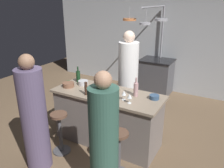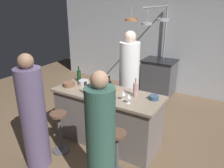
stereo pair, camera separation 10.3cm
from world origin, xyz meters
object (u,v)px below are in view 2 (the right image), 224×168
wine_glass_near_left_guest (123,94)px  guest_right (101,143)px  stove_range (159,77)px  bar_stool_right (117,152)px  bar_stool_left (60,130)px  mixing_bowl_blue (154,98)px  guest_left (33,117)px  wine_bottle_dark (109,89)px  mixing_bowl_steel (84,82)px  cutting_board (108,90)px  wine_bottle_rose (135,89)px  mixing_bowl_wooden (69,84)px  chef (129,81)px  potted_plant (71,89)px  wine_glass_near_right_guest (129,97)px  wine_bottle_red (79,76)px  pepper_mill (86,88)px

wine_glass_near_left_guest → guest_right: bearing=-78.1°
stove_range → bar_stool_right: size_ratio=1.31×
bar_stool_left → mixing_bowl_blue: mixing_bowl_blue is taller
guest_left → guest_right: bearing=1.1°
guest_left → wine_glass_near_left_guest: (0.92, 0.90, 0.23)m
guest_left → wine_bottle_dark: bearing=53.4°
bar_stool_right → mixing_bowl_steel: 1.42m
cutting_board → wine_bottle_rose: bearing=4.0°
mixing_bowl_wooden → mixing_bowl_steel: size_ratio=1.13×
chef → cutting_board: (0.01, -0.77, 0.08)m
guest_left → potted_plant: guest_left is taller
stove_range → chef: bearing=-91.2°
wine_bottle_rose → wine_bottle_dark: bearing=-147.8°
potted_plant → mixing_bowl_wooden: bearing=-49.1°
potted_plant → wine_glass_near_right_guest: (2.09, -1.13, 0.71)m
guest_right → potted_plant: size_ratio=3.11×
bar_stool_left → mixing_bowl_steel: size_ratio=3.91×
wine_bottle_dark → mixing_bowl_wooden: (-0.82, 0.01, -0.09)m
wine_glass_near_left_guest → mixing_bowl_steel: size_ratio=0.84×
bar_stool_right → mixing_bowl_wooden: bearing=157.3°
wine_glass_near_right_guest → bar_stool_left: bearing=-155.5°
bar_stool_left → wine_bottle_red: bearing=105.1°
bar_stool_right → potted_plant: bearing=143.9°
bar_stool_right → wine_bottle_rose: size_ratio=2.27×
stove_range → pepper_mill: (-0.25, -2.68, 0.56)m
guest_right → wine_bottle_dark: bearing=116.0°
wine_bottle_red → mixing_bowl_blue: bearing=-1.7°
pepper_mill → wine_bottle_rose: bearing=26.0°
bar_stool_right → potted_plant: size_ratio=1.31×
stove_range → mixing_bowl_steel: size_ratio=5.12×
mixing_bowl_wooden → guest_right: bearing=-35.7°
wine_bottle_red → wine_bottle_rose: bearing=-3.8°
bar_stool_right → bar_stool_left: bearing=180.0°
stove_range → wine_glass_near_right_guest: (0.47, -2.63, 0.56)m
bar_stool_right → wine_bottle_red: size_ratio=2.37×
wine_bottle_red → mixing_bowl_wooden: wine_bottle_red is taller
bar_stool_right → wine_bottle_rose: wine_bottle_rose is taller
pepper_mill → wine_glass_near_right_guest: (0.72, 0.06, 0.00)m
mixing_bowl_steel → cutting_board: bearing=-3.7°
mixing_bowl_blue → pepper_mill: bearing=-159.1°
bar_stool_left → cutting_board: 0.99m
bar_stool_right → pepper_mill: pepper_mill is taller
chef → mixing_bowl_blue: bearing=-42.3°
potted_plant → wine_bottle_rose: wine_bottle_rose is taller
wine_bottle_dark → wine_bottle_red: wine_bottle_dark is taller
bar_stool_left → mixing_bowl_blue: (1.23, 0.76, 0.56)m
bar_stool_left → wine_bottle_dark: 1.02m
wine_bottle_dark → mixing_bowl_wooden: size_ratio=1.68×
potted_plant → wine_bottle_rose: size_ratio=1.73×
chef → pepper_mill: 1.10m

